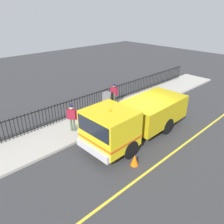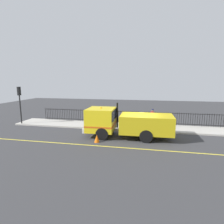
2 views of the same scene
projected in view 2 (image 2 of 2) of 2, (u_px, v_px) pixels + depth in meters
The scene contains 10 objects.
ground_plane at pixel (139, 137), 14.69m from camera, with size 55.37×55.37×0.00m, color #38383A.
sidewalk_slab at pixel (141, 127), 17.42m from camera, with size 2.79×25.17×0.14m, color #B7B2A8.
lane_marking at pixel (137, 149), 12.13m from camera, with size 0.12×22.65×0.01m, color yellow.
work_truck at pixel (123, 121), 14.45m from camera, with size 2.49×6.91×2.63m.
worker_standing at pixel (105, 115), 17.58m from camera, with size 0.52×0.45×1.68m.
pedestrian_distant at pixel (152, 115), 17.86m from camera, with size 0.54×0.39×1.60m.
iron_fence at pixel (141, 117), 18.45m from camera, with size 0.04×21.43×1.28m.
traffic_light_near at pixel (20, 98), 18.24m from camera, with size 0.32×0.23×3.72m.
utility_cabinet at pixel (141, 119), 17.62m from camera, with size 0.78×0.46×1.29m, color slate.
traffic_cone at pixel (97, 139), 13.38m from camera, with size 0.39×0.39×0.55m, color orange.
Camera 2 is at (-14.28, -0.67, 4.50)m, focal length 29.24 mm.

